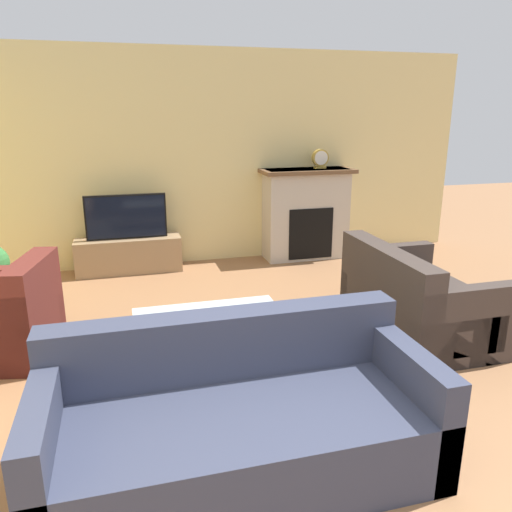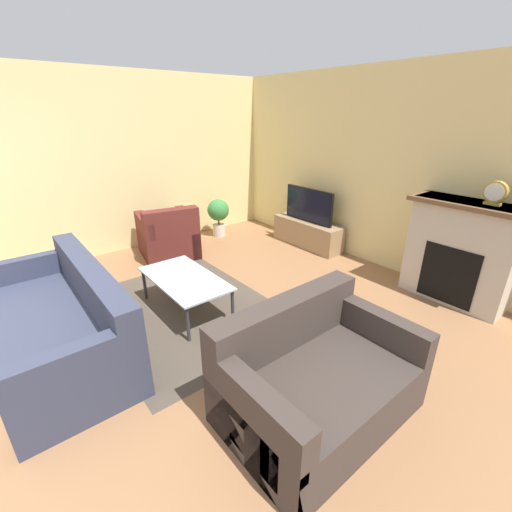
# 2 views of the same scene
# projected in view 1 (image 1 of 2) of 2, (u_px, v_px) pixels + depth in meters

# --- Properties ---
(wall_back) EXTENTS (7.90, 0.06, 2.70)m
(wall_back) POSITION_uv_depth(u_px,v_px,m) (176.00, 159.00, 6.32)
(wall_back) COLOR beige
(wall_back) RESTS_ON ground_plane
(area_rug) EXTENTS (2.36, 1.82, 0.00)m
(area_rug) POSITION_uv_depth(u_px,v_px,m) (211.00, 364.00, 4.00)
(area_rug) COLOR #4C4238
(area_rug) RESTS_ON ground_plane
(fireplace) EXTENTS (1.23, 0.49, 1.21)m
(fireplace) POSITION_uv_depth(u_px,v_px,m) (306.00, 212.00, 6.72)
(fireplace) COLOR #BCB2A3
(fireplace) RESTS_ON ground_plane
(tv_stand) EXTENTS (1.28, 0.35, 0.43)m
(tv_stand) POSITION_uv_depth(u_px,v_px,m) (129.00, 255.00, 6.21)
(tv_stand) COLOR #997A56
(tv_stand) RESTS_ON ground_plane
(tv) EXTENTS (0.97, 0.06, 0.54)m
(tv) POSITION_uv_depth(u_px,v_px,m) (126.00, 217.00, 6.07)
(tv) COLOR black
(tv) RESTS_ON tv_stand
(couch_sectional) EXTENTS (2.12, 0.93, 0.82)m
(couch_sectional) POSITION_uv_depth(u_px,v_px,m) (239.00, 423.00, 2.77)
(couch_sectional) COLOR #33384C
(couch_sectional) RESTS_ON ground_plane
(couch_loveseat) EXTENTS (0.94, 1.40, 0.82)m
(couch_loveseat) POSITION_uv_depth(u_px,v_px,m) (417.00, 303.00, 4.47)
(couch_loveseat) COLOR #3D332D
(couch_loveseat) RESTS_ON ground_plane
(armchair_by_window) EXTENTS (1.01, 0.96, 0.82)m
(armchair_by_window) POSITION_uv_depth(u_px,v_px,m) (0.00, 322.00, 4.05)
(armchair_by_window) COLOR #5B231E
(armchair_by_window) RESTS_ON ground_plane
(coffee_table) EXTENTS (1.16, 0.62, 0.41)m
(coffee_table) POSITION_uv_depth(u_px,v_px,m) (209.00, 320.00, 3.91)
(coffee_table) COLOR #333338
(coffee_table) RESTS_ON ground_plane
(mantel_clock) EXTENTS (0.22, 0.07, 0.25)m
(mantel_clock) POSITION_uv_depth(u_px,v_px,m) (320.00, 159.00, 6.57)
(mantel_clock) COLOR #B79338
(mantel_clock) RESTS_ON fireplace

